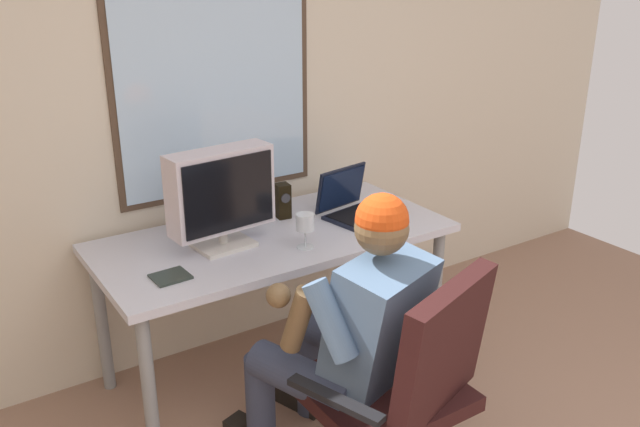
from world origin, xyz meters
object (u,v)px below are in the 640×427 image
(desk, at_px, (274,249))
(cd_case, at_px, (170,277))
(wine_glass, at_px, (305,224))
(desk_speaker, at_px, (283,201))
(laptop, at_px, (351,203))
(office_chair, at_px, (407,377))
(crt_monitor, at_px, (221,192))
(person_seated, at_px, (348,330))

(desk, relative_size, cd_case, 10.88)
(wine_glass, xyz_separation_m, desk_speaker, (0.10, 0.37, -0.02))
(laptop, xyz_separation_m, desk_speaker, (-0.30, 0.15, 0.02))
(office_chair, height_order, desk_speaker, office_chair)
(desk_speaker, relative_size, cd_case, 1.14)
(desk, bearing_deg, laptop, 0.64)
(desk_speaker, height_order, cd_case, desk_speaker)
(desk, xyz_separation_m, laptop, (0.44, 0.00, 0.14))
(laptop, bearing_deg, desk, -179.36)
(office_chair, xyz_separation_m, crt_monitor, (-0.24, 0.97, 0.46))
(person_seated, xyz_separation_m, cd_case, (-0.48, 0.54, 0.13))
(wine_glass, bearing_deg, desk_speaker, 74.64)
(crt_monitor, xyz_separation_m, laptop, (0.69, 0.01, -0.19))
(crt_monitor, relative_size, cd_case, 3.18)
(office_chair, xyz_separation_m, desk_speaker, (0.15, 1.13, 0.30))
(desk, relative_size, laptop, 4.64)
(laptop, relative_size, wine_glass, 2.24)
(office_chair, relative_size, crt_monitor, 1.97)
(crt_monitor, relative_size, desk_speaker, 2.78)
(laptop, bearing_deg, person_seated, -126.16)
(wine_glass, height_order, cd_case, wine_glass)
(office_chair, distance_m, person_seated, 0.28)
(desk, relative_size, desk_speaker, 9.51)
(laptop, relative_size, desk_speaker, 2.05)
(office_chair, bearing_deg, desk, 89.48)
(person_seated, height_order, wine_glass, person_seated)
(wine_glass, bearing_deg, crt_monitor, 145.01)
(desk, distance_m, wine_glass, 0.28)
(desk_speaker, bearing_deg, crt_monitor, -157.86)
(office_chair, bearing_deg, cd_case, 124.74)
(office_chair, height_order, laptop, laptop)
(person_seated, bearing_deg, laptop, 53.84)
(laptop, bearing_deg, wine_glass, -151.76)
(desk, height_order, wine_glass, wine_glass)
(desk_speaker, distance_m, cd_case, 0.78)
(desk_speaker, bearing_deg, office_chair, -97.52)
(desk, xyz_separation_m, wine_glass, (0.04, -0.21, 0.18))
(desk, height_order, cd_case, cd_case)
(desk, relative_size, crt_monitor, 3.42)
(crt_monitor, height_order, laptop, crt_monitor)
(desk, bearing_deg, person_seated, -96.91)
(crt_monitor, height_order, wine_glass, crt_monitor)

